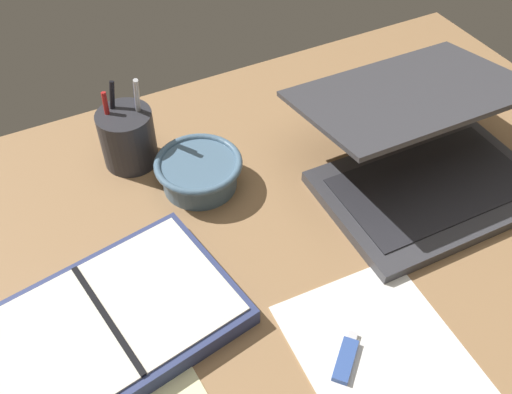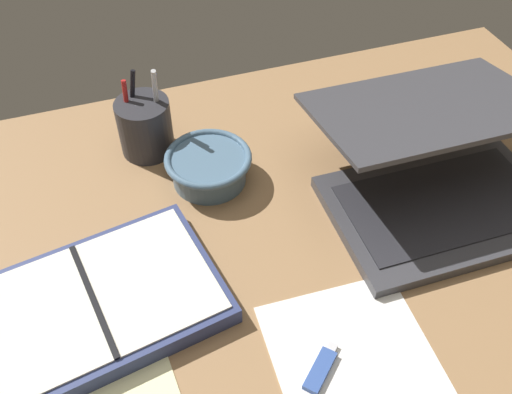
# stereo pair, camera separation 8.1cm
# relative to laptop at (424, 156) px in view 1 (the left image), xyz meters

# --- Properties ---
(desk_top) EXTENTS (1.40, 1.00, 0.02)m
(desk_top) POSITION_rel_laptop_xyz_m (-0.31, -0.08, -0.06)
(desk_top) COLOR #936D47
(desk_top) RESTS_ON ground
(laptop) EXTENTS (0.35, 0.33, 0.16)m
(laptop) POSITION_rel_laptop_xyz_m (0.00, 0.00, 0.00)
(laptop) COLOR #38383D
(laptop) RESTS_ON desk_top
(bowl) EXTENTS (0.14, 0.14, 0.05)m
(bowl) POSITION_rel_laptop_xyz_m (-0.32, 0.15, -0.02)
(bowl) COLOR slate
(bowl) RESTS_ON desk_top
(pen_cup) EXTENTS (0.09, 0.09, 0.17)m
(pen_cup) POSITION_rel_laptop_xyz_m (-0.40, 0.26, -0.00)
(pen_cup) COLOR #28282D
(pen_cup) RESTS_ON desk_top
(planner) EXTENTS (0.36, 0.26, 0.03)m
(planner) POSITION_rel_laptop_xyz_m (-0.53, -0.04, -0.04)
(planner) COLOR navy
(planner) RESTS_ON desk_top
(paper_sheet_front) EXTENTS (0.21, 0.27, 0.00)m
(paper_sheet_front) POSITION_rel_laptop_xyz_m (-0.24, -0.24, -0.05)
(paper_sheet_front) COLOR white
(paper_sheet_front) RESTS_ON desk_top
(usb_drive) EXTENTS (0.06, 0.06, 0.01)m
(usb_drive) POSITION_rel_laptop_xyz_m (-0.28, -0.22, -0.05)
(usb_drive) COLOR #33519E
(usb_drive) RESTS_ON desk_top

